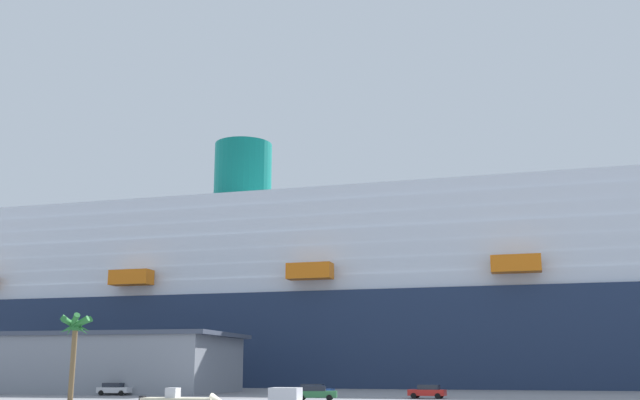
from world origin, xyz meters
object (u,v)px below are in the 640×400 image
Objects in this scene: parked_car_blue_suv at (314,390)px; parked_car_silver_sedan at (114,389)px; palm_tree at (75,331)px; cruise_ship at (436,304)px; parked_car_green_wagon at (315,393)px; parked_car_red_hatchback at (428,391)px.

parked_car_blue_suv and parked_car_silver_sedan have the same top height.
parked_car_silver_sedan is at bearing 101.55° from palm_tree.
parked_car_silver_sedan is at bearing -123.99° from cruise_ship.
parked_car_green_wagon and parked_car_blue_suv have the same top height.
parked_car_silver_sedan is (-2.93, 14.32, -6.67)m from palm_tree.
palm_tree is at bearing -158.47° from parked_car_red_hatchback.
palm_tree is 28.89m from parked_car_blue_suv.
palm_tree is at bearing -147.70° from parked_car_blue_suv.
cruise_ship reaches higher than parked_car_silver_sedan.
parked_car_blue_suv is 13.81m from parked_car_red_hatchback.
parked_car_green_wagon is (-6.96, -61.43, -14.46)m from cruise_ship.
parked_car_blue_suv is (-2.51, 8.51, -0.00)m from parked_car_green_wagon.
cruise_ship reaches higher than parked_car_blue_suv.
cruise_ship is 55.68m from parked_car_blue_suv.
parked_car_red_hatchback is at bearing 21.53° from palm_tree.
palm_tree is 2.16× the size of parked_car_red_hatchback.
parked_car_green_wagon and parked_car_silver_sedan have the same top height.
parked_car_red_hatchback is (37.57, 14.82, -6.67)m from palm_tree.
parked_car_green_wagon is 30.22m from parked_car_silver_sedan.
parked_car_blue_suv is at bearing 179.18° from parked_car_red_hatchback.
parked_car_blue_suv and parked_car_red_hatchback have the same top height.
palm_tree is 1.96× the size of parked_car_green_wagon.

